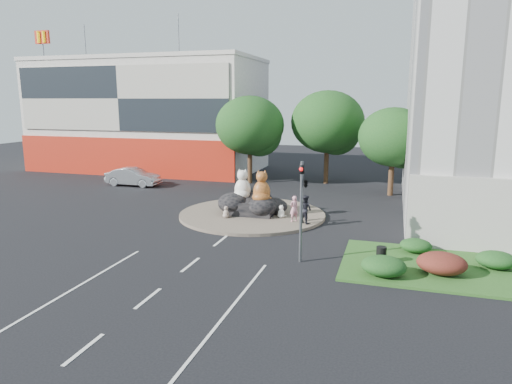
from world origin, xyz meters
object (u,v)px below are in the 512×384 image
cat_white (243,184)px  litter_bin (381,255)px  kitten_calico (226,212)px  parked_car (133,177)px  pedestrian_pink (294,209)px  cat_tabby (262,186)px  kitten_white (281,211)px  pedestrian_dark (305,209)px

cat_white → litter_bin: cat_white is taller
kitten_calico → parked_car: (-12.72, 9.23, 0.23)m
cat_white → pedestrian_pink: bearing=-21.5°
kitten_calico → litter_bin: kitten_calico is taller
kitten_calico → litter_bin: (10.12, -5.54, -0.09)m
cat_tabby → kitten_white: cat_tabby is taller
kitten_calico → litter_bin: 11.54m
cat_white → pedestrian_dark: cat_white is taller
litter_bin → parked_car: bearing=147.1°
pedestrian_pink → litter_bin: (5.62, -5.93, -0.53)m
pedestrian_pink → parked_car: bearing=-70.3°
cat_white → kitten_white: 3.40m
parked_car → litter_bin: size_ratio=6.54×
pedestrian_dark → litter_bin: bearing=166.2°
kitten_calico → kitten_white: bearing=37.8°
cat_tabby → kitten_calico: 2.92m
kitten_white → pedestrian_dark: size_ratio=0.48×
pedestrian_pink → parked_car: 19.36m
parked_car → litter_bin: bearing=-123.4°
kitten_calico → pedestrian_pink: 4.54m
cat_tabby → kitten_calico: (-2.09, -1.27, -1.60)m
cat_white → kitten_white: (2.94, -0.73, -1.54)m
pedestrian_dark → litter_bin: (4.84, -5.72, -0.60)m
cat_white → kitten_calico: size_ratio=2.67×
pedestrian_pink → parked_car: (-17.21, 8.85, -0.20)m
cat_tabby → cat_white: bearing=150.6°
cat_white → kitten_white: size_ratio=2.46×
cat_white → pedestrian_pink: cat_white is taller
litter_bin → pedestrian_pink: bearing=133.5°
cat_white → pedestrian_pink: (3.94, -1.41, -1.14)m
cat_tabby → kitten_calico: cat_tabby is taller
cat_white → pedestrian_dark: bearing=-20.7°
kitten_calico → litter_bin: bearing=-7.9°
kitten_calico → pedestrian_dark: 5.31m
litter_bin → kitten_white: bearing=135.0°
litter_bin → kitten_calico: bearing=151.3°
pedestrian_dark → kitten_calico: bearing=37.9°
pedestrian_dark → parked_car: size_ratio=0.36×
cat_white → kitten_white: cat_white is taller
kitten_white → pedestrian_pink: 1.28m
pedestrian_dark → litter_bin: size_ratio=2.33×
cat_tabby → kitten_white: size_ratio=2.52×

